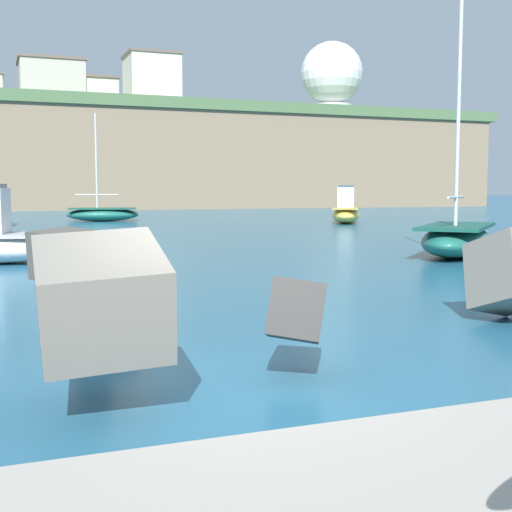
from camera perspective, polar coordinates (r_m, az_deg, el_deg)
name	(u,v)px	position (r m, az deg, el deg)	size (l,w,h in m)	color
ground_plane	(228,394)	(7.42, -2.35, -11.32)	(400.00, 400.00, 0.00)	#235B7A
boat_near_left	(457,239)	(23.04, 16.25, 1.40)	(5.09, 5.04, 8.36)	#1E6656
boat_near_centre	(346,211)	(44.50, 7.44, 3.67)	(4.03, 5.24, 2.41)	#EAC64C
boat_near_right	(103,214)	(47.97, -12.55, 3.44)	(5.15, 3.11, 7.23)	#1E6656
headland_bluff	(89,159)	(90.32, -13.63, 7.80)	(97.42, 35.17, 11.93)	#847056
radar_dome	(332,77)	(101.43, 6.28, 14.49)	(8.77, 8.77, 11.01)	silver
station_building_west	(51,87)	(94.24, -16.54, 13.26)	(8.17, 7.45, 6.55)	#B2ADA3
station_building_central	(96,97)	(95.31, -13.09, 12.66)	(5.01, 8.10, 4.59)	beige
station_building_annex	(152,80)	(84.30, -8.60, 14.17)	(6.09, 6.11, 5.97)	beige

